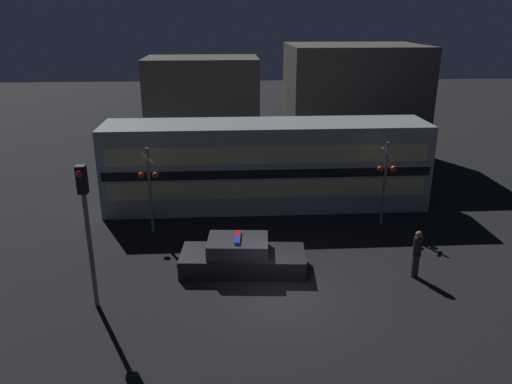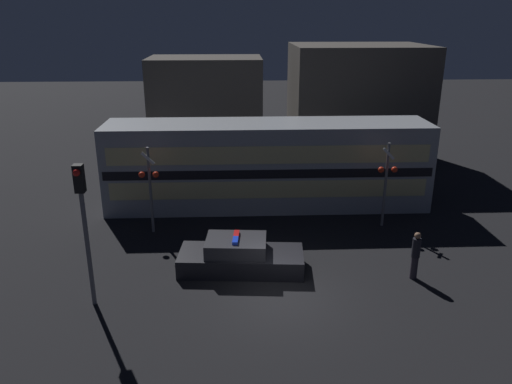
% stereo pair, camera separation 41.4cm
% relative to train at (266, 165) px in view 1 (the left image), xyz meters
% --- Properties ---
extents(ground_plane, '(120.00, 120.00, 0.00)m').
position_rel_train_xyz_m(ground_plane, '(-0.06, -8.99, -2.14)').
color(ground_plane, black).
extents(train, '(15.99, 3.18, 4.28)m').
position_rel_train_xyz_m(train, '(0.00, 0.00, 0.00)').
color(train, '#999EA5').
rests_on(train, ground_plane).
extents(police_car, '(4.86, 2.23, 1.41)m').
position_rel_train_xyz_m(police_car, '(-1.49, -6.92, -1.61)').
color(police_car, black).
rests_on(police_car, ground_plane).
extents(pedestrian, '(0.31, 0.31, 1.85)m').
position_rel_train_xyz_m(pedestrian, '(4.95, -7.87, -1.19)').
color(pedestrian, '#2D2833').
rests_on(pedestrian, ground_plane).
extents(crossing_signal_near, '(0.88, 0.34, 3.95)m').
position_rel_train_xyz_m(crossing_signal_near, '(5.18, -3.00, 0.18)').
color(crossing_signal_near, slate).
rests_on(crossing_signal_near, ground_plane).
extents(crossing_signal_far, '(0.88, 0.34, 3.94)m').
position_rel_train_xyz_m(crossing_signal_far, '(-5.36, -3.26, 0.18)').
color(crossing_signal_far, slate).
rests_on(crossing_signal_far, ground_plane).
extents(traffic_light_corner, '(0.30, 0.46, 4.93)m').
position_rel_train_xyz_m(traffic_light_corner, '(-6.47, -9.13, 1.15)').
color(traffic_light_corner, slate).
rests_on(traffic_light_corner, ground_plane).
extents(building_left, '(6.85, 4.36, 6.84)m').
position_rel_train_xyz_m(building_left, '(-3.37, 7.27, 1.28)').
color(building_left, '#47423D').
rests_on(building_left, ground_plane).
extents(building_center, '(8.43, 6.49, 7.49)m').
position_rel_train_xyz_m(building_center, '(6.36, 8.27, 1.61)').
color(building_center, '#47423D').
rests_on(building_center, ground_plane).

